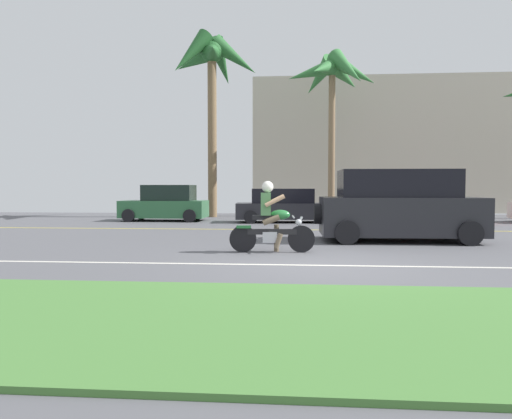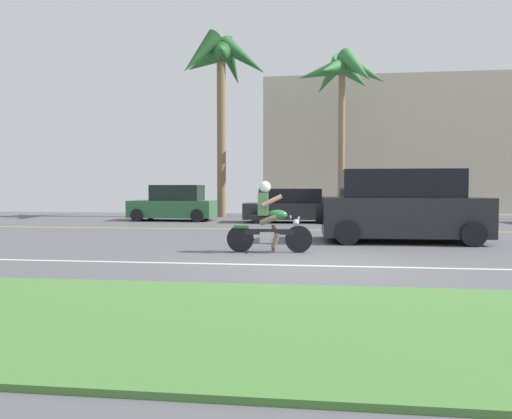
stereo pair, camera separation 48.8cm
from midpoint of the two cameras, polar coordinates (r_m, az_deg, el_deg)
ground at (r=12.27m, az=5.92°, el=-4.43°), size 56.00×30.00×0.04m
grass_median at (r=5.28m, az=7.63°, el=-13.40°), size 56.00×3.80×0.06m
lane_line_near at (r=9.18m, az=6.34°, el=-6.67°), size 50.40×0.12×0.01m
lane_line_far at (r=16.78m, az=5.59°, el=-2.44°), size 50.40×0.12×0.01m
motorcyclist at (r=10.90m, az=0.57°, el=-1.54°), size 1.96×0.64×1.64m
suv_nearby at (r=13.70m, az=15.71°, el=0.33°), size 4.53×2.21×1.97m
parked_car_0 at (r=21.67m, az=-11.39°, el=0.63°), size 3.75×1.92×1.60m
parked_car_1 at (r=20.34m, az=3.04°, el=0.36°), size 4.59×2.04×1.44m
parked_car_2 at (r=21.20m, az=19.11°, el=0.53°), size 4.14×2.17×1.63m
palm_tree_1 at (r=24.88m, az=-5.96°, el=16.78°), size 4.85×4.91×9.24m
palm_tree_2 at (r=25.54m, az=8.65°, el=15.38°), size 4.81×4.49×8.49m
building_far at (r=30.93m, az=16.56°, el=7.22°), size 18.10×4.00×8.02m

